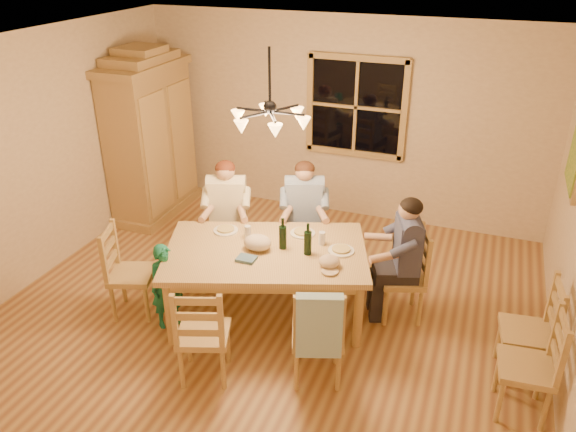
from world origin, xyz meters
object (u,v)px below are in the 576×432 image
at_px(dining_table, 266,258).
at_px(chair_far_left, 229,243).
at_px(chandelier, 270,117).
at_px(chair_near_right, 317,349).
at_px(adult_woman, 227,202).
at_px(wine_bottle_a, 283,233).
at_px(adult_plaid_man, 304,203).
at_px(child, 167,286).
at_px(chair_spare_front, 522,382).
at_px(chair_far_right, 304,244).
at_px(armoire, 151,140).
at_px(wine_bottle_b, 308,239).
at_px(adult_slate_man, 406,244).
at_px(chair_near_left, 205,348).
at_px(chair_end_left, 134,287).
at_px(chair_end_right, 401,290).
at_px(chair_spare_back, 522,346).

relative_size(dining_table, chair_far_left, 2.29).
distance_m(chandelier, chair_near_right, 2.11).
xyz_separation_m(adult_woman, wine_bottle_a, (0.92, -0.62, 0.08)).
xyz_separation_m(adult_plaid_man, child, (-0.91, -1.52, -0.39)).
height_order(chandelier, adult_woman, chandelier).
bearing_deg(chair_spare_front, chair_far_right, 52.73).
bearing_deg(adult_plaid_man, armoire, -35.66).
bearing_deg(armoire, wine_bottle_b, -30.45).
bearing_deg(wine_bottle_a, dining_table, -146.85).
bearing_deg(armoire, adult_slate_man, -18.99).
height_order(chair_near_right, adult_slate_man, adult_slate_man).
relative_size(dining_table, child, 2.50).
relative_size(chair_near_left, adult_plaid_man, 1.13).
bearing_deg(chair_end_left, adult_woman, 136.74).
bearing_deg(chair_near_right, dining_table, 117.90).
relative_size(chair_far_left, adult_slate_man, 1.13).
xyz_separation_m(chair_far_right, chair_near_right, (0.72, -1.73, 0.00)).
bearing_deg(chair_end_right, wine_bottle_b, 93.98).
xyz_separation_m(chandelier, chair_end_left, (-1.31, -0.59, -1.77)).
bearing_deg(armoire, chair_spare_back, -20.07).
bearing_deg(child, chair_end_right, -27.20).
xyz_separation_m(adult_woman, chair_spare_front, (3.24, -1.24, -0.54)).
bearing_deg(armoire, chair_near_right, -37.56).
distance_m(chandelier, chair_end_left, 2.28).
distance_m(adult_plaid_man, adult_slate_man, 1.36).
bearing_deg(chair_end_right, chair_spare_front, -149.26).
distance_m(adult_slate_man, wine_bottle_b, 0.97).
distance_m(adult_woman, adult_slate_man, 2.09).
relative_size(wine_bottle_b, chair_spare_back, 0.33).
height_order(chair_near_right, chair_spare_back, same).
bearing_deg(chair_spare_back, adult_woman, 69.96).
xyz_separation_m(chandelier, dining_table, (-0.01, -0.13, -1.41)).
xyz_separation_m(armoire, chair_near_left, (2.25, -2.78, -0.75)).
bearing_deg(chair_end_right, adult_woman, 63.43).
distance_m(chair_near_left, chair_spare_back, 2.80).
bearing_deg(armoire, dining_table, -35.70).
bearing_deg(chair_end_right, dining_table, 90.00).
height_order(chair_far_left, chair_near_right, same).
relative_size(chair_end_left, chair_end_right, 1.00).
xyz_separation_m(chair_near_right, chair_spare_front, (1.69, 0.20, 0.00)).
xyz_separation_m(chair_end_right, adult_woman, (-2.08, 0.26, 0.54)).
height_order(chair_far_left, wine_bottle_b, wine_bottle_b).
relative_size(dining_table, wine_bottle_b, 6.88).
distance_m(chair_near_right, chair_end_left, 2.09).
distance_m(armoire, chair_near_left, 3.65).
bearing_deg(adult_plaid_man, chair_spare_back, 136.93).
distance_m(chair_near_left, adult_slate_man, 2.16).
bearing_deg(chair_far_left, chair_near_right, 117.90).
distance_m(wine_bottle_b, chair_spare_front, 2.22).
height_order(chandelier, adult_slate_man, chandelier).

